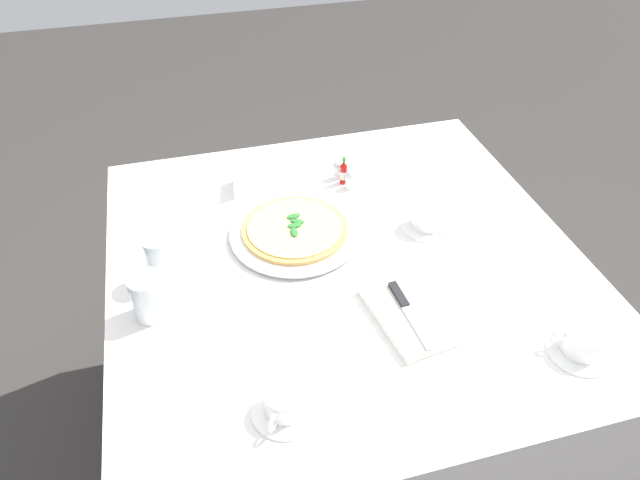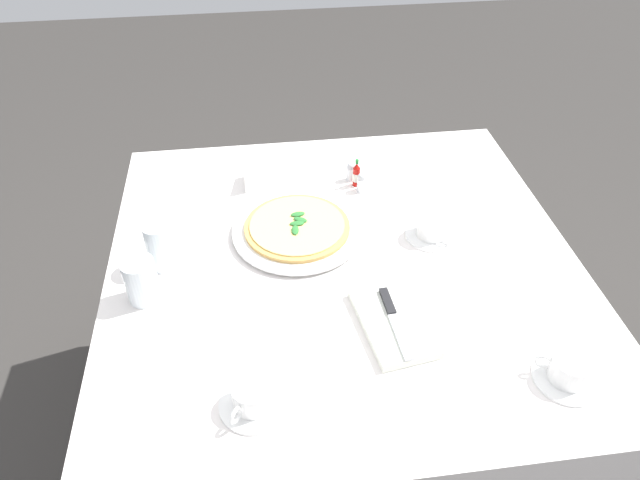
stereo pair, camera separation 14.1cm
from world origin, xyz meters
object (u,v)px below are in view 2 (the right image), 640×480
at_px(napkin_folded, 393,322).
at_px(pizza, 297,226).
at_px(coffee_cup_near_left, 433,227).
at_px(water_glass_far_left, 142,282).
at_px(water_glass_right_edge, 161,248).
at_px(menu_card, 248,175).
at_px(coffee_cup_center_back, 253,397).
at_px(pepper_shaker, 351,172).
at_px(salt_shaker, 362,183).
at_px(dinner_knife, 394,319).
at_px(coffee_cup_near_right, 569,370).
at_px(hot_sauce_bottle, 356,175).
at_px(pizza_plate, 297,231).

bearing_deg(napkin_folded, pizza, -161.41).
distance_m(coffee_cup_near_left, water_glass_far_left, 0.70).
height_order(water_glass_right_edge, menu_card, water_glass_right_edge).
height_order(pizza, coffee_cup_center_back, coffee_cup_center_back).
height_order(coffee_cup_near_left, pepper_shaker, coffee_cup_near_left).
bearing_deg(menu_card, pizza, -143.64).
xyz_separation_m(pizza, menu_card, (-0.24, -0.11, 0.01)).
bearing_deg(pepper_shaker, salt_shaker, 19.65).
height_order(water_glass_right_edge, pepper_shaker, water_glass_right_edge).
bearing_deg(water_glass_far_left, pepper_shaker, 126.85).
height_order(napkin_folded, salt_shaker, salt_shaker).
distance_m(napkin_folded, dinner_knife, 0.01).
bearing_deg(pepper_shaker, menu_card, -93.13).
height_order(coffee_cup_center_back, dinner_knife, coffee_cup_center_back).
height_order(dinner_knife, menu_card, menu_card).
bearing_deg(salt_shaker, coffee_cup_near_right, 22.32).
bearing_deg(coffee_cup_near_left, hot_sauce_bottle, -148.97).
bearing_deg(coffee_cup_near_right, hot_sauce_bottle, -157.79).
bearing_deg(salt_shaker, coffee_cup_center_back, -26.57).
bearing_deg(pizza_plate, coffee_cup_center_back, -15.11).
relative_size(dinner_knife, hot_sauce_bottle, 2.36).
height_order(pizza_plate, hot_sauce_bottle, hot_sauce_bottle).
bearing_deg(hot_sauce_bottle, coffee_cup_near_left, 31.03).
distance_m(dinner_knife, hot_sauce_bottle, 0.52).
xyz_separation_m(coffee_cup_near_right, dinner_knife, (-0.17, -0.30, -0.00)).
bearing_deg(napkin_folded, menu_card, -162.13).
xyz_separation_m(pizza_plate, salt_shaker, (-0.16, 0.19, 0.01)).
bearing_deg(pepper_shaker, napkin_folded, -0.50).
bearing_deg(napkin_folded, pepper_shaker, 170.85).
height_order(hot_sauce_bottle, menu_card, hot_sauce_bottle).
bearing_deg(water_glass_right_edge, coffee_cup_near_right, 61.36).
height_order(water_glass_right_edge, dinner_knife, water_glass_right_edge).
bearing_deg(coffee_cup_near_left, coffee_cup_center_back, -46.87).
bearing_deg(salt_shaker, hot_sauce_bottle, -160.35).
xyz_separation_m(pizza_plate, water_glass_far_left, (0.18, -0.36, 0.04)).
height_order(coffee_cup_center_back, salt_shaker, same).
height_order(pizza_plate, coffee_cup_near_left, coffee_cup_near_left).
height_order(pizza, dinner_knife, pizza).
bearing_deg(pizza_plate, napkin_folded, 27.24).
bearing_deg(pepper_shaker, coffee_cup_near_right, 22.12).
bearing_deg(pizza_plate, salt_shaker, 130.35).
xyz_separation_m(coffee_cup_near_left, pepper_shaker, (-0.27, -0.16, -0.01)).
xyz_separation_m(hot_sauce_bottle, pepper_shaker, (-0.03, -0.01, -0.01)).
xyz_separation_m(coffee_cup_center_back, dinner_knife, (-0.15, 0.30, -0.00)).
height_order(pizza_plate, coffee_cup_near_right, coffee_cup_near_right).
bearing_deg(coffee_cup_near_left, dinner_knife, -30.09).
bearing_deg(water_glass_far_left, pizza, 116.38).
relative_size(water_glass_far_left, menu_card, 1.19).
relative_size(coffee_cup_near_right, water_glass_far_left, 1.23).
height_order(pizza, salt_shaker, salt_shaker).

